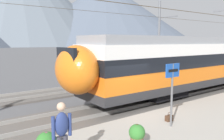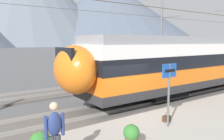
# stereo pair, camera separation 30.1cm
# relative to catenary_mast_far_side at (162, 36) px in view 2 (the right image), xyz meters

# --- Properties ---
(ground_plane) EXTENTS (400.00, 400.00, 0.00)m
(ground_plane) POSITION_rel_catenary_mast_far_side_xyz_m (-11.90, -8.66, -4.07)
(ground_plane) COLOR #565659
(track_near) EXTENTS (120.00, 3.00, 0.28)m
(track_near) POSITION_rel_catenary_mast_far_side_xyz_m (-11.90, -7.36, -4.01)
(track_near) COLOR #5B5651
(track_near) RESTS_ON ground
(track_far) EXTENTS (120.00, 3.00, 0.28)m
(track_far) POSITION_rel_catenary_mast_far_side_xyz_m (-11.90, -1.97, -4.01)
(track_far) COLOR #5B5651
(track_far) RESTS_ON ground
(catenary_mast_far_side) EXTENTS (47.54, 2.44, 7.73)m
(catenary_mast_far_side) POSITION_rel_catenary_mast_far_side_xyz_m (0.00, 0.00, 0.00)
(catenary_mast_far_side) COLOR slate
(catenary_mast_far_side) RESTS_ON ground
(platform_sign) EXTENTS (0.70, 0.08, 2.37)m
(platform_sign) POSITION_rel_catenary_mast_far_side_xyz_m (-11.87, -11.28, -1.96)
(platform_sign) COLOR #59595B
(platform_sign) RESTS_ON platform_slab
(passenger_walking) EXTENTS (0.53, 0.22, 1.69)m
(passenger_walking) POSITION_rel_catenary_mast_far_side_xyz_m (-16.37, -11.53, -2.74)
(passenger_walking) COLOR #383842
(passenger_walking) RESTS_ON platform_slab
(handbag_near_sign) EXTENTS (0.32, 0.18, 0.36)m
(handbag_near_sign) POSITION_rel_catenary_mast_far_side_xyz_m (-11.48, -10.87, -3.57)
(handbag_near_sign) COLOR #472D1E
(handbag_near_sign) RESTS_ON platform_slab
(potted_plant_by_shelter) EXTENTS (0.49, 0.49, 0.73)m
(potted_plant_by_shelter) POSITION_rel_catenary_mast_far_side_xyz_m (-14.13, -11.85, -3.28)
(potted_plant_by_shelter) COLOR brown
(potted_plant_by_shelter) RESTS_ON platform_slab
(mountain_right_ridge) EXTENTS (178.29, 178.29, 62.01)m
(mountain_right_ridge) POSITION_rel_catenary_mast_far_side_xyz_m (115.11, 176.36, 26.93)
(mountain_right_ridge) COLOR #515B6B
(mountain_right_ridge) RESTS_ON ground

